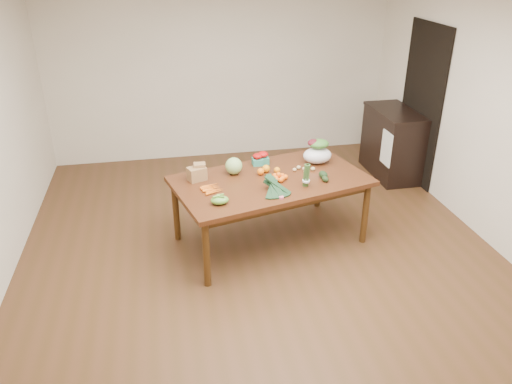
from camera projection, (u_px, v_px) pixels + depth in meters
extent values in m
plane|color=#53321C|center=(262.00, 258.00, 5.22)|extent=(6.00, 6.00, 0.00)
cube|color=silver|center=(220.00, 67.00, 7.26)|extent=(5.00, 0.02, 2.70)
cube|color=silver|center=(504.00, 120.00, 5.06)|extent=(0.02, 6.00, 2.70)
cube|color=#492111|center=(270.00, 210.00, 5.39)|extent=(2.20, 1.56, 0.75)
cube|color=black|center=(421.00, 105.00, 6.60)|extent=(0.02, 1.00, 2.10)
cube|color=black|center=(392.00, 143.00, 6.96)|extent=(0.52, 1.02, 0.94)
cube|color=white|center=(386.00, 148.00, 6.55)|extent=(0.02, 0.28, 0.45)
sphere|color=#A8CA74|center=(234.00, 166.00, 5.30)|extent=(0.18, 0.18, 0.18)
sphere|color=orange|center=(261.00, 172.00, 5.30)|extent=(0.08, 0.08, 0.08)
sphere|color=orange|center=(266.00, 169.00, 5.36)|extent=(0.08, 0.08, 0.08)
sphere|color=orange|center=(277.00, 170.00, 5.34)|extent=(0.07, 0.07, 0.07)
ellipsoid|color=#5C9231|center=(220.00, 200.00, 4.70)|extent=(0.17, 0.13, 0.08)
ellipsoid|color=#D5B67B|center=(295.00, 170.00, 5.39)|extent=(0.04, 0.04, 0.04)
ellipsoid|color=tan|center=(306.00, 171.00, 5.34)|extent=(0.06, 0.05, 0.05)
ellipsoid|color=tan|center=(304.00, 169.00, 5.41)|extent=(0.05, 0.04, 0.04)
ellipsoid|color=tan|center=(299.00, 167.00, 5.44)|extent=(0.05, 0.04, 0.04)
ellipsoid|color=#D9C67D|center=(313.00, 169.00, 5.40)|extent=(0.05, 0.04, 0.04)
ellipsoid|color=black|center=(325.00, 179.00, 5.14)|extent=(0.08, 0.10, 0.06)
ellipsoid|color=black|center=(323.00, 175.00, 5.22)|extent=(0.11, 0.14, 0.08)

